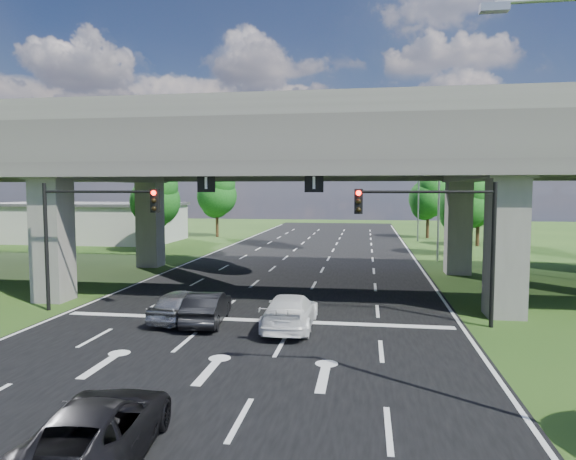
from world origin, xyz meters
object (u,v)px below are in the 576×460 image
(streetlight_far, at_px, (434,188))
(car_white, at_px, (290,311))
(streetlight_beyond, at_px, (415,188))
(car_trailing, at_px, (97,430))
(car_dark, at_px, (207,308))
(signal_right, at_px, (439,226))
(signal_left, at_px, (88,222))
(car_silver, at_px, (183,305))

(streetlight_far, bearing_deg, car_white, -111.07)
(streetlight_beyond, height_order, car_trailing, streetlight_beyond)
(car_white, bearing_deg, car_trailing, 76.97)
(car_dark, bearing_deg, car_trailing, 90.22)
(streetlight_far, bearing_deg, streetlight_beyond, 90.00)
(car_dark, relative_size, car_trailing, 0.86)
(car_white, bearing_deg, signal_right, -166.38)
(signal_left, bearing_deg, streetlight_beyond, 63.57)
(streetlight_far, distance_m, car_trailing, 34.48)
(signal_right, bearing_deg, signal_left, 180.00)
(streetlight_beyond, distance_m, car_silver, 39.58)
(streetlight_beyond, xyz_separation_m, car_white, (-8.30, -37.54, -5.12))
(signal_left, bearing_deg, car_trailing, -59.76)
(car_silver, bearing_deg, car_white, -179.74)
(signal_right, relative_size, car_trailing, 1.25)
(car_dark, bearing_deg, car_white, 170.64)
(streetlight_far, bearing_deg, signal_left, -131.78)
(car_trailing, bearing_deg, signal_right, -131.49)
(car_silver, relative_size, car_dark, 0.98)
(streetlight_far, height_order, streetlight_beyond, same)
(car_silver, bearing_deg, signal_right, -168.30)
(signal_left, relative_size, car_silver, 1.48)
(streetlight_far, bearing_deg, car_trailing, -108.39)
(signal_right, xyz_separation_m, car_dark, (-9.62, -1.25, -3.48))
(signal_right, bearing_deg, car_dark, -172.58)
(signal_right, bearing_deg, car_silver, -175.02)
(streetlight_far, relative_size, streetlight_beyond, 1.00)
(streetlight_far, height_order, car_dark, streetlight_far)
(car_silver, height_order, car_white, car_white)
(signal_right, relative_size, car_dark, 1.46)
(streetlight_beyond, height_order, car_dark, streetlight_beyond)
(car_white, bearing_deg, streetlight_beyond, -102.69)
(streetlight_beyond, bearing_deg, signal_left, -116.43)
(streetlight_beyond, height_order, car_white, streetlight_beyond)
(streetlight_far, height_order, car_trailing, streetlight_far)
(car_dark, xyz_separation_m, car_trailing, (1.14, -11.04, -0.01))
(signal_left, xyz_separation_m, car_dark, (6.02, -1.25, -3.48))
(car_silver, height_order, car_trailing, car_silver)
(streetlight_far, xyz_separation_m, car_trailing, (-10.75, -32.35, -5.15))
(streetlight_far, relative_size, car_white, 2.08)
(signal_right, xyz_separation_m, car_trailing, (-8.48, -12.30, -3.49))
(signal_left, bearing_deg, streetlight_far, 48.22)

